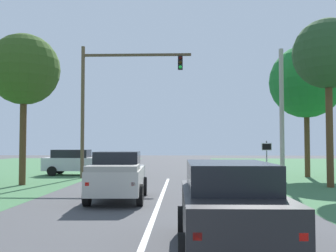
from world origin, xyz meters
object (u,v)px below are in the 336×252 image
at_px(extra_tree_1, 24,70).
at_px(utility_pole_right, 282,114).
at_px(extra_tree_2, 328,55).
at_px(oak_tree_right, 306,82).
at_px(crossing_suv_far, 74,162).
at_px(red_suv_near, 229,204).
at_px(traffic_light, 109,92).
at_px(keep_moving_sign, 267,156).
at_px(pickup_truck_lead, 118,176).

bearing_deg(extra_tree_1, utility_pole_right, 12.58).
distance_m(extra_tree_1, extra_tree_2, 16.46).
xyz_separation_m(oak_tree_right, crossing_suv_far, (-16.32, 1.22, -5.53)).
bearing_deg(oak_tree_right, crossing_suv_far, 175.73).
height_order(red_suv_near, extra_tree_1, extra_tree_1).
xyz_separation_m(traffic_light, utility_pole_right, (11.07, -1.12, -1.59)).
bearing_deg(red_suv_near, extra_tree_2, 61.55).
height_order(keep_moving_sign, extra_tree_1, extra_tree_1).
height_order(pickup_truck_lead, traffic_light, traffic_light).
bearing_deg(extra_tree_1, oak_tree_right, 18.30).
bearing_deg(utility_pole_right, oak_tree_right, 46.07).
relative_size(red_suv_near, crossing_suv_far, 1.10).
relative_size(red_suv_near, traffic_light, 0.54).
relative_size(crossing_suv_far, utility_pole_right, 0.52).
bearing_deg(oak_tree_right, red_suv_near, -111.95).
xyz_separation_m(traffic_light, oak_tree_right, (13.34, 1.24, 0.79)).
relative_size(keep_moving_sign, oak_tree_right, 0.27).
distance_m(traffic_light, utility_pole_right, 11.24).
bearing_deg(red_suv_near, crossing_suv_far, 113.93).
bearing_deg(traffic_light, crossing_suv_far, 140.50).
relative_size(extra_tree_1, extra_tree_2, 0.94).
distance_m(traffic_light, keep_moving_sign, 10.93).
relative_size(pickup_truck_lead, keep_moving_sign, 2.02).
bearing_deg(keep_moving_sign, traffic_light, 166.49).
bearing_deg(utility_pole_right, pickup_truck_lead, -134.14).
bearing_deg(crossing_suv_far, extra_tree_1, -97.58).
height_order(traffic_light, utility_pole_right, traffic_light).
relative_size(pickup_truck_lead, extra_tree_2, 0.55).
xyz_separation_m(extra_tree_1, extra_tree_2, (16.44, -0.55, 0.61)).
relative_size(oak_tree_right, crossing_suv_far, 2.11).
relative_size(keep_moving_sign, extra_tree_2, 0.27).
relative_size(traffic_light, crossing_suv_far, 2.05).
xyz_separation_m(red_suv_near, extra_tree_2, (6.71, 12.39, 5.96)).
height_order(traffic_light, extra_tree_2, extra_tree_2).
height_order(red_suv_near, utility_pole_right, utility_pole_right).
xyz_separation_m(pickup_truck_lead, extra_tree_2, (10.25, 5.16, 5.96)).
xyz_separation_m(pickup_truck_lead, traffic_light, (-2.29, 10.17, 4.71)).
relative_size(pickup_truck_lead, crossing_suv_far, 1.15).
relative_size(keep_moving_sign, extra_tree_1, 0.29).
xyz_separation_m(pickup_truck_lead, oak_tree_right, (11.05, 11.41, 5.50)).
distance_m(pickup_truck_lead, keep_moving_sign, 10.87).
relative_size(pickup_truck_lead, utility_pole_right, 0.60).
bearing_deg(keep_moving_sign, crossing_suv_far, 159.39).
height_order(keep_moving_sign, oak_tree_right, oak_tree_right).
xyz_separation_m(pickup_truck_lead, crossing_suv_far, (-5.27, 12.63, -0.04)).
bearing_deg(extra_tree_1, keep_moving_sign, 8.70).
bearing_deg(crossing_suv_far, keep_moving_sign, -20.61).
relative_size(pickup_truck_lead, oak_tree_right, 0.54).
bearing_deg(red_suv_near, pickup_truck_lead, 116.12).
bearing_deg(extra_tree_2, utility_pole_right, 110.79).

